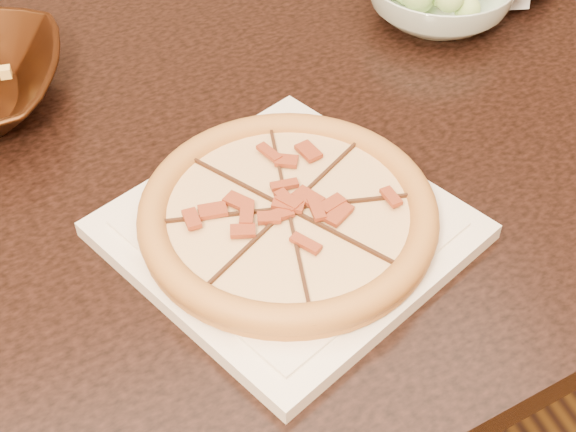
% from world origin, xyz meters
% --- Properties ---
extents(dining_table, '(1.46, 1.04, 0.75)m').
position_xyz_m(dining_table, '(-0.19, 0.14, 0.64)').
color(dining_table, black).
rests_on(dining_table, floor).
extents(plate, '(0.40, 0.40, 0.02)m').
position_xyz_m(plate, '(-0.12, -0.02, 0.76)').
color(plate, '#EDE0C5').
rests_on(plate, dining_table).
extents(pizza, '(0.30, 0.30, 0.03)m').
position_xyz_m(pizza, '(-0.12, -0.02, 0.78)').
color(pizza, '#C67836').
rests_on(pizza, plate).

